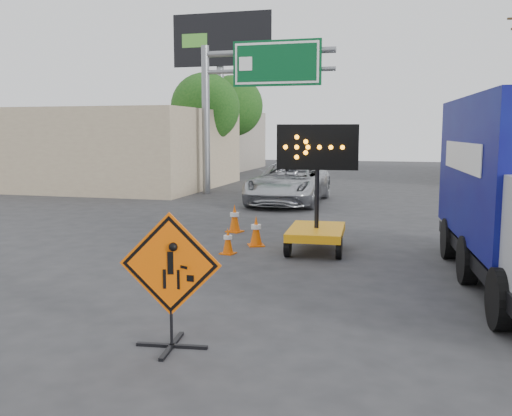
% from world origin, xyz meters
% --- Properties ---
extents(ground, '(100.00, 100.00, 0.00)m').
position_xyz_m(ground, '(0.00, 0.00, 0.00)').
color(ground, '#2D2D30').
rests_on(ground, ground).
extents(storefront_left_near, '(14.00, 10.00, 4.00)m').
position_xyz_m(storefront_left_near, '(-14.00, 20.00, 2.00)').
color(storefront_left_near, tan).
rests_on(storefront_left_near, ground).
extents(storefront_left_far, '(12.00, 10.00, 4.40)m').
position_xyz_m(storefront_left_far, '(-15.00, 34.00, 2.20)').
color(storefront_left_far, '#A49A89').
rests_on(storefront_left_far, ground).
extents(highway_gantry, '(6.18, 0.38, 6.90)m').
position_xyz_m(highway_gantry, '(-4.43, 17.96, 5.07)').
color(highway_gantry, slate).
rests_on(highway_gantry, ground).
extents(billboard, '(6.10, 0.54, 9.85)m').
position_xyz_m(billboard, '(-8.35, 25.87, 7.35)').
color(billboard, slate).
rests_on(billboard, ground).
extents(tree_left_near, '(3.71, 3.71, 6.03)m').
position_xyz_m(tree_left_near, '(-8.00, 22.00, 4.16)').
color(tree_left_near, '#3E2B1A').
rests_on(tree_left_near, ground).
extents(tree_left_far, '(4.10, 4.10, 6.66)m').
position_xyz_m(tree_left_far, '(-9.00, 30.00, 4.60)').
color(tree_left_far, '#3E2B1A').
rests_on(tree_left_far, ground).
extents(construction_sign, '(1.39, 0.99, 1.86)m').
position_xyz_m(construction_sign, '(-0.24, -0.39, 0.98)').
color(construction_sign, black).
rests_on(construction_sign, ground).
extents(arrow_board, '(1.95, 2.24, 3.08)m').
position_xyz_m(arrow_board, '(0.63, 6.33, 0.68)').
color(arrow_board, '#F99F0D').
rests_on(arrow_board, ground).
extents(pickup_truck, '(2.78, 5.95, 1.65)m').
position_xyz_m(pickup_truck, '(-1.98, 15.33, 0.82)').
color(pickup_truck, '#AEB0B6').
rests_on(pickup_truck, ground).
extents(cone_a, '(0.44, 0.44, 0.66)m').
position_xyz_m(cone_a, '(-2.01, 3.01, 0.33)').
color(cone_a, '#E55604').
rests_on(cone_a, ground).
extents(cone_b, '(0.38, 0.38, 0.64)m').
position_xyz_m(cone_b, '(-1.36, 5.48, 0.32)').
color(cone_b, '#E55604').
rests_on(cone_b, ground).
extents(cone_c, '(0.53, 0.53, 0.78)m').
position_xyz_m(cone_c, '(-0.96, 6.59, 0.39)').
color(cone_c, '#E55604').
rests_on(cone_c, ground).
extents(cone_d, '(0.51, 0.51, 0.81)m').
position_xyz_m(cone_d, '(-2.10, 8.38, 0.41)').
color(cone_d, '#E55604').
rests_on(cone_d, ground).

